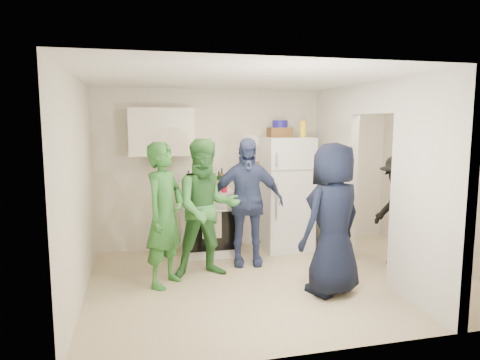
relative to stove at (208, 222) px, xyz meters
The scene contains 36 objects.
floor 1.63m from the stove, 61.43° to the right, with size 4.80×4.80×0.00m, color #C8B78D.
wall_back 1.12m from the stove, 23.86° to the left, with size 4.80×4.80×0.00m, color silver.
wall_front 3.25m from the stove, 76.34° to the right, with size 4.80×4.80×0.00m, color silver.
wall_left 2.28m from the stove, 140.37° to the right, with size 3.40×3.40×0.00m, color silver.
wall_right 3.52m from the stove, 23.53° to the right, with size 3.40×3.40×0.00m, color silver.
ceiling 2.55m from the stove, 61.43° to the right, with size 4.80×4.80×0.00m, color white.
partition_pier_back 2.11m from the stove, ahead, with size 0.12×1.20×2.50m, color silver.
partition_pier_front 3.24m from the stove, 51.77° to the right, with size 0.12×1.20×2.50m, color silver.
partition_header 2.99m from the stove, 35.15° to the right, with size 0.12×1.00×0.40m, color silver.
stove is the anchor object (origin of this frame).
upper_cabinet 1.52m from the stove, 167.08° to the left, with size 0.95×0.34×0.70m, color silver.
fridge 1.31m from the stove, ahead, with size 0.73×0.70×1.76m, color white.
wicker_basket 1.77m from the stove, ahead, with size 0.35×0.25×0.15m, color brown.
blue_bowl 1.88m from the stove, ahead, with size 0.24×0.24×0.11m, color navy.
yellow_cup_stack_top 2.03m from the stove, ahead, with size 0.09×0.09×0.25m, color yellow.
wall_clock 1.49m from the stove, 21.28° to the left, with size 0.22×0.22×0.03m, color white.
spice_shelf 1.18m from the stove, 20.57° to the left, with size 0.35×0.08×0.03m, color olive.
nook_window 3.54m from the stove, 20.52° to the right, with size 0.03×0.70×0.80m, color black.
nook_window_frame 3.52m from the stove, 20.61° to the right, with size 0.04×0.76×0.86m, color white.
nook_valance 3.63m from the stove, 20.76° to the right, with size 0.04×0.82×0.18m, color white.
yellow_cup_stack_stove 0.66m from the stove, 118.61° to the right, with size 0.09×0.09×0.25m, color #F3A614.
red_cup 0.62m from the stove, 42.27° to the right, with size 0.09×0.09×0.12m, color red.
person_green_left 1.41m from the stove, 121.68° to the right, with size 0.64×0.42×1.76m, color #2F762F.
person_green_center 1.05m from the stove, 99.69° to the right, with size 0.87×0.68×1.79m, color #377D3E.
person_denim 0.86m from the stove, 54.01° to the right, with size 1.04×0.43×1.78m, color navy.
person_navy 2.23m from the stove, 58.15° to the right, with size 0.86×0.56×1.77m, color black.
person_nook 2.77m from the stove, 26.56° to the right, with size 1.01×0.58×1.56m, color black.
bottle_a 0.70m from the stove, 157.33° to the left, with size 0.07×0.07×0.31m, color brown.
bottle_b 0.67m from the stove, 155.83° to the right, with size 0.07×0.07×0.31m, color #1C542B.
bottle_c 0.65m from the stove, 114.77° to the left, with size 0.06×0.06×0.28m, color #ABB0BA.
bottle_d 0.62m from the stove, 57.12° to the right, with size 0.06×0.06×0.27m, color brown.
bottle_e 0.67m from the stove, 63.39° to the left, with size 0.07×0.07×0.31m, color #A4ADB6.
bottle_f 0.66m from the stove, 10.35° to the left, with size 0.07×0.07×0.29m, color #133513.
bottle_g 0.71m from the stove, 27.78° to the left, with size 0.06×0.06×0.33m, color olive.
bottle_h 0.70m from the stove, 160.49° to the right, with size 0.08×0.08×0.26m, color #B5B7C2.
bottle_i 0.64m from the stove, 60.45° to the left, with size 0.06×0.06×0.30m, color #56110E.
Camera 1 is at (-1.76, -4.93, 1.99)m, focal length 32.00 mm.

